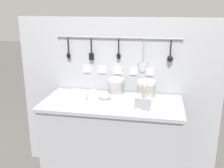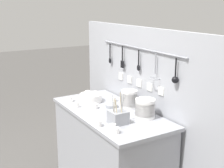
{
  "view_description": "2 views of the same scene",
  "coord_description": "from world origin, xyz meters",
  "px_view_note": "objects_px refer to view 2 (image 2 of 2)",
  "views": [
    {
      "loc": [
        0.41,
        -2.22,
        1.74
      ],
      "look_at": [
        -0.0,
        0.01,
        1.06
      ],
      "focal_mm": 42.0,
      "sensor_mm": 36.0,
      "label": 1
    },
    {
      "loc": [
        2.31,
        -1.36,
        1.85
      ],
      "look_at": [
        -0.03,
        0.04,
        1.13
      ],
      "focal_mm": 50.0,
      "sensor_mm": 36.0,
      "label": 2
    }
  ],
  "objects_px": {
    "bowl_stack_tall_left": "(145,108)",
    "cup_back_right": "(114,99)",
    "cup_edge_near": "(116,130)",
    "cup_beside_plates": "(71,99)",
    "cup_back_left": "(95,106)",
    "plate_stack": "(91,98)",
    "cutlery_caddy": "(118,117)",
    "cup_by_caddy": "(95,93)",
    "cup_centre": "(77,105)",
    "bowl_stack_nested_right": "(129,99)",
    "steel_mixing_bowl": "(112,106)",
    "cup_front_left": "(113,127)",
    "cup_front_right": "(99,124)",
    "cup_mid_row": "(88,93)"
  },
  "relations": [
    {
      "from": "cup_edge_near",
      "to": "cup_centre",
      "type": "bearing_deg",
      "value": -179.78
    },
    {
      "from": "cup_by_caddy",
      "to": "cup_back_right",
      "type": "height_order",
      "value": "same"
    },
    {
      "from": "cup_by_caddy",
      "to": "cup_beside_plates",
      "type": "height_order",
      "value": "same"
    },
    {
      "from": "bowl_stack_nested_right",
      "to": "cup_back_right",
      "type": "distance_m",
      "value": 0.24
    },
    {
      "from": "cup_by_caddy",
      "to": "cup_edge_near",
      "type": "distance_m",
      "value": 1.01
    },
    {
      "from": "cup_centre",
      "to": "cup_front_left",
      "type": "height_order",
      "value": "same"
    },
    {
      "from": "cutlery_caddy",
      "to": "cup_edge_near",
      "type": "relative_size",
      "value": 5.3
    },
    {
      "from": "cutlery_caddy",
      "to": "cup_by_caddy",
      "type": "relative_size",
      "value": 5.3
    },
    {
      "from": "cup_edge_near",
      "to": "cup_front_left",
      "type": "relative_size",
      "value": 1.0
    },
    {
      "from": "cup_front_right",
      "to": "bowl_stack_nested_right",
      "type": "bearing_deg",
      "value": 119.16
    },
    {
      "from": "plate_stack",
      "to": "cup_front_left",
      "type": "distance_m",
      "value": 0.74
    },
    {
      "from": "steel_mixing_bowl",
      "to": "cutlery_caddy",
      "type": "bearing_deg",
      "value": -23.17
    },
    {
      "from": "bowl_stack_tall_left",
      "to": "cup_back_right",
      "type": "height_order",
      "value": "bowl_stack_tall_left"
    },
    {
      "from": "cup_edge_near",
      "to": "bowl_stack_tall_left",
      "type": "bearing_deg",
      "value": 111.75
    },
    {
      "from": "cup_back_left",
      "to": "cup_front_right",
      "type": "xyz_separation_m",
      "value": [
        0.4,
        -0.18,
        0.0
      ]
    },
    {
      "from": "bowl_stack_nested_right",
      "to": "cup_back_left",
      "type": "bearing_deg",
      "value": -114.96
    },
    {
      "from": "cup_edge_near",
      "to": "plate_stack",
      "type": "bearing_deg",
      "value": 166.58
    },
    {
      "from": "steel_mixing_bowl",
      "to": "cup_front_right",
      "type": "distance_m",
      "value": 0.47
    },
    {
      "from": "cup_edge_near",
      "to": "cup_beside_plates",
      "type": "bearing_deg",
      "value": 179.0
    },
    {
      "from": "cup_by_caddy",
      "to": "cup_back_left",
      "type": "bearing_deg",
      "value": -27.34
    },
    {
      "from": "cup_by_caddy",
      "to": "cup_beside_plates",
      "type": "distance_m",
      "value": 0.31
    },
    {
      "from": "plate_stack",
      "to": "cutlery_caddy",
      "type": "distance_m",
      "value": 0.64
    },
    {
      "from": "cup_by_caddy",
      "to": "steel_mixing_bowl",
      "type": "bearing_deg",
      "value": -6.43
    },
    {
      "from": "cup_back_right",
      "to": "cup_front_left",
      "type": "xyz_separation_m",
      "value": [
        0.61,
        -0.38,
        0.0
      ]
    },
    {
      "from": "cup_beside_plates",
      "to": "cup_centre",
      "type": "bearing_deg",
      "value": -5.51
    },
    {
      "from": "cutlery_caddy",
      "to": "cup_back_right",
      "type": "bearing_deg",
      "value": 152.27
    },
    {
      "from": "bowl_stack_nested_right",
      "to": "steel_mixing_bowl",
      "type": "xyz_separation_m",
      "value": [
        -0.08,
        -0.14,
        -0.07
      ]
    },
    {
      "from": "bowl_stack_tall_left",
      "to": "cup_beside_plates",
      "type": "xyz_separation_m",
      "value": [
        -0.74,
        -0.37,
        -0.06
      ]
    },
    {
      "from": "cup_beside_plates",
      "to": "cutlery_caddy",
      "type": "bearing_deg",
      "value": 7.78
    },
    {
      "from": "bowl_stack_tall_left",
      "to": "plate_stack",
      "type": "relative_size",
      "value": 0.76
    },
    {
      "from": "cup_back_left",
      "to": "cup_front_right",
      "type": "distance_m",
      "value": 0.43
    },
    {
      "from": "bowl_stack_tall_left",
      "to": "cup_front_right",
      "type": "bearing_deg",
      "value": -94.95
    },
    {
      "from": "plate_stack",
      "to": "cup_beside_plates",
      "type": "relative_size",
      "value": 4.36
    },
    {
      "from": "bowl_stack_nested_right",
      "to": "cup_edge_near",
      "type": "distance_m",
      "value": 0.62
    },
    {
      "from": "bowl_stack_nested_right",
      "to": "cup_centre",
      "type": "bearing_deg",
      "value": -121.27
    },
    {
      "from": "cup_edge_near",
      "to": "cup_front_right",
      "type": "height_order",
      "value": "same"
    },
    {
      "from": "cutlery_caddy",
      "to": "cup_edge_near",
      "type": "distance_m",
      "value": 0.2
    },
    {
      "from": "cup_by_caddy",
      "to": "bowl_stack_nested_right",
      "type": "bearing_deg",
      "value": 10.77
    },
    {
      "from": "cup_back_right",
      "to": "cup_front_left",
      "type": "distance_m",
      "value": 0.71
    },
    {
      "from": "steel_mixing_bowl",
      "to": "cup_edge_near",
      "type": "distance_m",
      "value": 0.6
    },
    {
      "from": "steel_mixing_bowl",
      "to": "cup_back_left",
      "type": "distance_m",
      "value": 0.15
    },
    {
      "from": "cup_by_caddy",
      "to": "cup_centre",
      "type": "relative_size",
      "value": 1.0
    },
    {
      "from": "bowl_stack_nested_right",
      "to": "cup_mid_row",
      "type": "height_order",
      "value": "bowl_stack_nested_right"
    },
    {
      "from": "cup_mid_row",
      "to": "cup_beside_plates",
      "type": "bearing_deg",
      "value": -64.1
    },
    {
      "from": "cup_beside_plates",
      "to": "cup_back_left",
      "type": "bearing_deg",
      "value": 20.07
    },
    {
      "from": "cup_centre",
      "to": "steel_mixing_bowl",
      "type": "bearing_deg",
      "value": 57.55
    },
    {
      "from": "cup_back_right",
      "to": "cup_centre",
      "type": "bearing_deg",
      "value": -93.85
    },
    {
      "from": "cup_mid_row",
      "to": "cup_back_right",
      "type": "bearing_deg",
      "value": 20.14
    },
    {
      "from": "steel_mixing_bowl",
      "to": "cup_front_right",
      "type": "height_order",
      "value": "cup_front_right"
    },
    {
      "from": "cup_centre",
      "to": "cup_back_right",
      "type": "height_order",
      "value": "same"
    }
  ]
}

